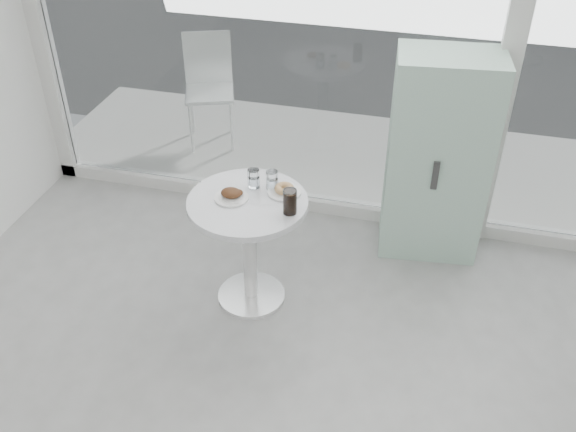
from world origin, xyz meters
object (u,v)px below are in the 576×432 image
(plate_donut, at_px, (284,190))
(water_tumbler_a, at_px, (254,180))
(main_table, at_px, (249,230))
(cola_glass, at_px, (290,202))
(plate_fritter, at_px, (232,195))
(patio_chair, at_px, (209,82))
(mint_cabinet, at_px, (438,158))
(water_tumbler_b, at_px, (272,181))

(plate_donut, bearing_deg, water_tumbler_a, 174.76)
(main_table, bearing_deg, cola_glass, -11.95)
(plate_donut, relative_size, cola_glass, 1.33)
(plate_fritter, xyz_separation_m, water_tumbler_a, (0.09, 0.15, 0.03))
(cola_glass, bearing_deg, main_table, 168.05)
(patio_chair, distance_m, water_tumbler_a, 2.01)
(plate_donut, xyz_separation_m, water_tumbler_a, (-0.20, 0.02, 0.03))
(plate_donut, xyz_separation_m, cola_glass, (0.08, -0.19, 0.05))
(mint_cabinet, xyz_separation_m, water_tumbler_b, (-0.95, -0.71, 0.10))
(main_table, bearing_deg, patio_chair, 116.63)
(mint_cabinet, bearing_deg, plate_donut, -145.87)
(patio_chair, bearing_deg, main_table, -83.41)
(plate_fritter, bearing_deg, water_tumbler_b, 39.64)
(cola_glass, bearing_deg, plate_donut, 113.85)
(water_tumbler_b, xyz_separation_m, cola_glass, (0.17, -0.22, 0.02))
(water_tumbler_a, bearing_deg, plate_donut, -5.24)
(plate_fritter, relative_size, plate_donut, 1.00)
(plate_donut, distance_m, water_tumbler_b, 0.09)
(main_table, height_order, patio_chair, patio_chair)
(plate_fritter, height_order, plate_donut, plate_fritter)
(plate_fritter, distance_m, cola_glass, 0.37)
(mint_cabinet, distance_m, plate_donut, 1.14)
(plate_fritter, bearing_deg, patio_chair, 114.31)
(water_tumbler_b, bearing_deg, main_table, -123.50)
(main_table, relative_size, cola_glass, 5.04)
(cola_glass, bearing_deg, water_tumbler_a, 143.36)
(plate_fritter, bearing_deg, cola_glass, -8.42)
(main_table, distance_m, patio_chair, 2.13)
(water_tumbler_a, distance_m, cola_glass, 0.35)
(main_table, height_order, water_tumbler_b, water_tumbler_b)
(mint_cabinet, distance_m, patio_chair, 2.26)
(patio_chair, bearing_deg, water_tumbler_b, -78.67)
(main_table, height_order, mint_cabinet, mint_cabinet)
(mint_cabinet, xyz_separation_m, plate_fritter, (-1.15, -0.88, 0.08))
(mint_cabinet, distance_m, plate_fritter, 1.44)
(patio_chair, height_order, cola_glass, patio_chair)
(main_table, xyz_separation_m, plate_fritter, (-0.09, -0.00, 0.25))
(water_tumbler_b, bearing_deg, water_tumbler_a, -173.52)
(plate_fritter, distance_m, water_tumbler_a, 0.18)
(mint_cabinet, height_order, plate_fritter, mint_cabinet)
(main_table, xyz_separation_m, plate_donut, (0.19, 0.13, 0.24))
(patio_chair, relative_size, water_tumbler_b, 8.09)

